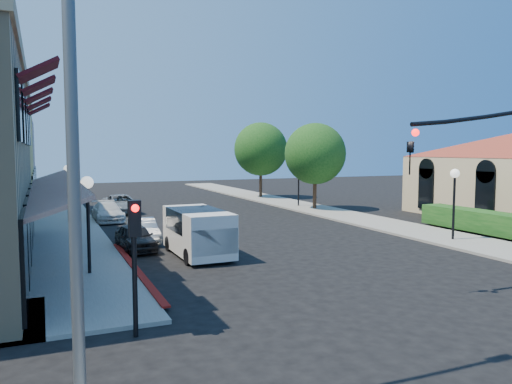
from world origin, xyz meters
name	(u,v)px	position (x,y,z in m)	size (l,w,h in m)	color
ground	(438,312)	(0.00, 0.00, 0.00)	(120.00, 120.00, 0.00)	black
sidewalk_left	(62,213)	(-8.75, 27.00, 0.06)	(3.50, 50.00, 0.12)	gray
sidewalk_right	(284,202)	(8.75, 27.00, 0.06)	(3.50, 50.00, 0.12)	gray
curb_red_strip	(135,272)	(-6.90, 8.00, 0.00)	(0.25, 10.00, 0.06)	maroon
hedge	(484,234)	(11.70, 9.00, 0.00)	(1.40, 8.00, 1.10)	#134514
street_tree_a	(315,154)	(8.80, 22.00, 4.19)	(4.56, 4.56, 6.48)	#382416
street_tree_b	(261,149)	(8.80, 32.00, 4.54)	(4.94, 4.94, 7.02)	#382416
secondary_signal	(135,242)	(-8.00, 1.41, 2.32)	(0.28, 0.42, 3.32)	black
cobra_streetlight	(95,101)	(-9.15, -2.00, 5.27)	(3.60, 0.25, 9.31)	#595B5E
lamppost_left_near	(88,200)	(-8.50, 8.00, 2.74)	(0.44, 0.44, 3.57)	black
lamppost_left_far	(68,179)	(-8.50, 22.00, 2.74)	(0.44, 0.44, 3.57)	black
lamppost_right_near	(454,186)	(8.50, 8.00, 2.74)	(0.44, 0.44, 3.57)	black
lamppost_right_far	(299,172)	(8.50, 24.00, 2.74)	(0.44, 0.44, 3.57)	black
white_van	(198,229)	(-3.95, 9.72, 1.14)	(2.02, 4.46, 1.97)	silver
parked_car_a	(135,237)	(-6.20, 12.00, 0.58)	(1.38, 3.43, 1.17)	black
parked_car_b	(142,231)	(-5.56, 13.75, 0.58)	(1.23, 3.53, 1.16)	#A0A3A5
parked_car_c	(108,212)	(-6.20, 21.97, 0.60)	(1.67, 4.12, 1.19)	silver
parked_car_d	(121,204)	(-4.80, 26.00, 0.64)	(2.13, 4.62, 1.28)	gray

